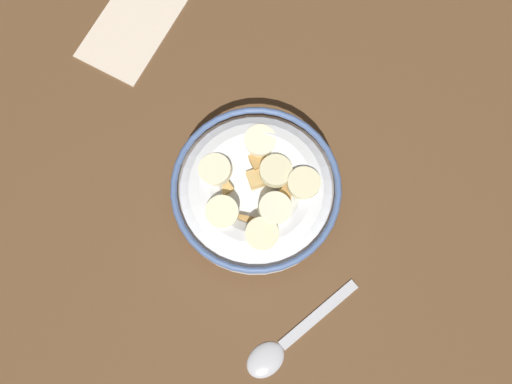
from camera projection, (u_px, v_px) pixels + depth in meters
The scene contains 4 objects.
ground_plane at pixel (256, 201), 53.73cm from camera, with size 137.47×137.47×2.00cm, color brown.
cereal_bowl at pixel (256, 192), 49.98cm from camera, with size 15.55×15.55×5.67cm.
spoon at pixel (280, 347), 49.15cm from camera, with size 10.42×10.67×0.80cm.
folded_napkin at pixel (133, 24), 57.05cm from camera, with size 12.46×7.47×0.30cm, color beige.
Camera 1 is at (11.48, 0.99, 51.48)cm, focal length 37.33 mm.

